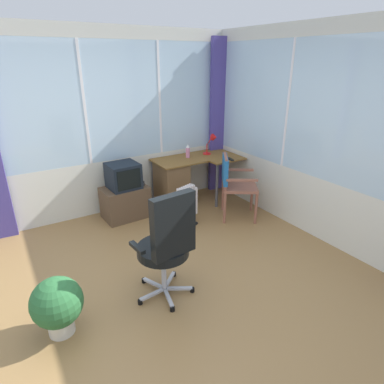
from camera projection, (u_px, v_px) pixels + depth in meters
ground at (166, 301)px, 3.22m from camera, size 5.50×5.52×0.06m
north_window_panel at (87, 128)px, 4.52m from camera, size 4.50×0.07×2.61m
east_window_panel at (335, 140)px, 3.83m from camera, size 0.07×4.52×2.61m
curtain_corner at (218, 119)px, 5.48m from camera, size 0.30×0.09×2.51m
desk at (175, 181)px, 5.16m from camera, size 1.35×0.78×0.73m
desk_lamp at (213, 141)px, 5.31m from camera, size 0.23×0.20×0.34m
tv_remote at (230, 159)px, 5.07m from camera, size 0.07×0.15×0.02m
spray_bottle at (188, 151)px, 5.17m from camera, size 0.06×0.06×0.22m
wooden_armchair at (232, 178)px, 4.67m from camera, size 0.67×0.67×0.94m
office_chair at (168, 241)px, 3.00m from camera, size 0.61×0.58×1.13m
tv_on_stand at (125, 194)px, 4.75m from camera, size 0.66×0.47×0.83m
space_heater at (188, 206)px, 4.51m from camera, size 0.37×0.26×0.60m
potted_plant at (57, 304)px, 2.72m from camera, size 0.43×0.43×0.53m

